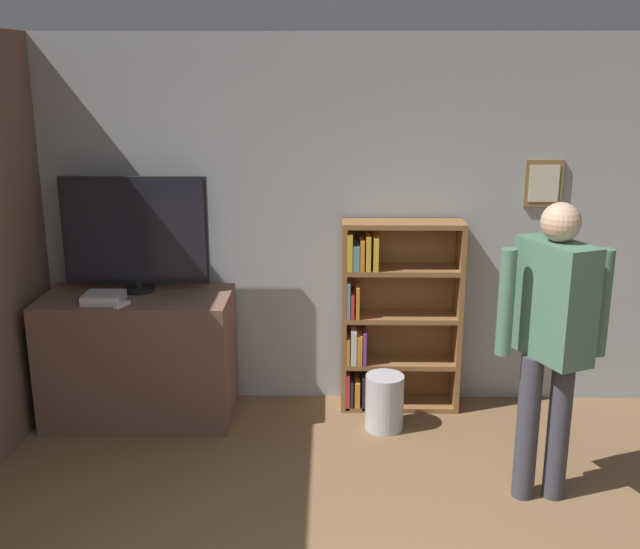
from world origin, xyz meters
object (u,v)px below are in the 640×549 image
bookshelf (390,316)px  waste_bin (384,402)px  person (552,327)px  television (135,233)px  game_console (104,298)px

bookshelf → waste_bin: bookshelf is taller
person → waste_bin: person is taller
television → bookshelf: (1.80, 0.10, -0.64)m
bookshelf → game_console: bearing=-169.7°
game_console → television: bearing=55.4°
game_console → waste_bin: size_ratio=0.65×
bookshelf → person: 1.51m
waste_bin → person: bearing=-45.0°
person → waste_bin: size_ratio=4.44×
waste_bin → television: bearing=171.0°
television → person: size_ratio=0.58×
television → person: bearing=-23.5°
television → bookshelf: size_ratio=0.72×
game_console → waste_bin: (1.92, -0.02, -0.75)m
television → person: person is taller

